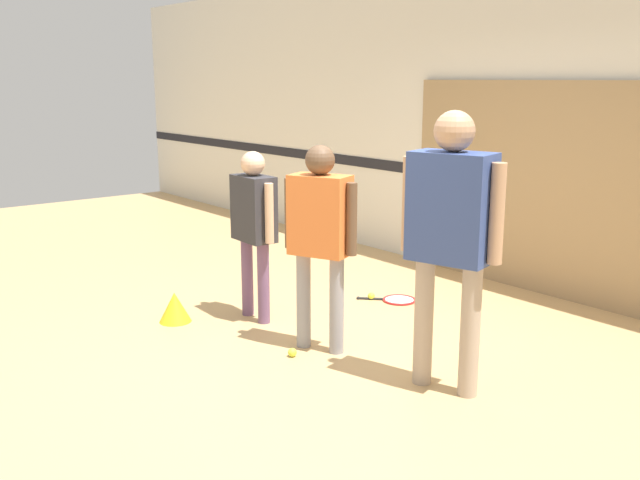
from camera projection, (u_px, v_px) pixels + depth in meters
The scene contains 10 objects.
ground_plane at pixel (343, 350), 5.41m from camera, with size 16.00×16.00×0.00m, color tan.
wall_back at pixel (550, 125), 6.60m from camera, with size 16.00×0.07×3.20m.
wall_panel at pixel (534, 188), 6.75m from camera, with size 2.88×0.05×2.00m.
person_instructor at pixel (320, 226), 5.22m from camera, with size 0.55×0.39×1.55m.
person_student_left at pixel (254, 217), 5.93m from camera, with size 0.55×0.24×1.44m.
person_student_right at pixel (451, 222), 4.49m from camera, with size 0.67×0.40×1.83m.
racket_spare_on_floor at pixel (397, 300), 6.61m from camera, with size 0.51×0.50×0.03m.
tennis_ball_near_instructor at pixel (292, 352), 5.28m from camera, with size 0.07×0.07×0.07m, color #CCE038.
tennis_ball_by_spare_racket at pixel (371, 296), 6.64m from camera, with size 0.07×0.07×0.07m, color #CCE038.
training_cone at pixel (175, 307), 6.02m from camera, with size 0.27×0.27×0.26m.
Camera 1 is at (3.84, -3.34, 2.02)m, focal length 40.00 mm.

